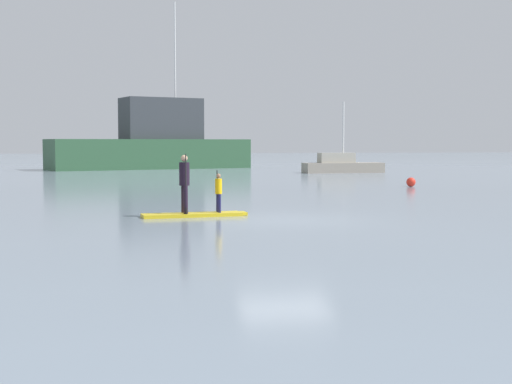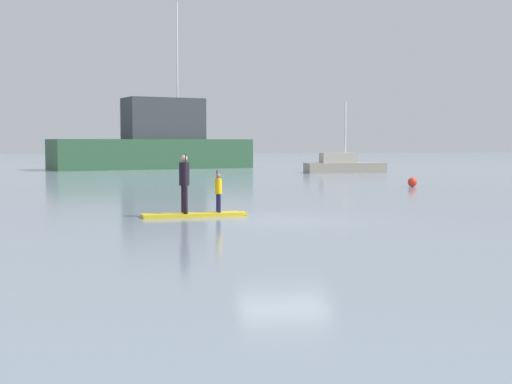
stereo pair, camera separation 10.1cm
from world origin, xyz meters
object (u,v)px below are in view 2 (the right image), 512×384
at_px(paddler_child_solo, 218,191).
at_px(paddleboard_near, 194,215).
at_px(paddler_adult, 184,180).
at_px(fishing_boat_green_midground, 344,165).
at_px(mooring_buoy_near, 412,182).
at_px(fishing_boat_white_large, 155,144).

bearing_deg(paddler_child_solo, paddleboard_near, -171.84).
height_order(paddler_adult, paddler_child_solo, paddler_adult).
xyz_separation_m(fishing_boat_green_midground, mooring_buoy_near, (-1.22, -15.77, -0.30)).
height_order(fishing_boat_green_midground, mooring_buoy_near, fishing_boat_green_midground).
distance_m(paddler_adult, paddler_child_solo, 1.05).
relative_size(fishing_boat_white_large, fishing_boat_green_midground, 2.92).
bearing_deg(paddler_child_solo, fishing_boat_white_large, 91.18).
height_order(paddleboard_near, fishing_boat_green_midground, fishing_boat_green_midground).
bearing_deg(paddleboard_near, fishing_boat_white_large, 90.12).
relative_size(paddleboard_near, fishing_boat_white_large, 0.19).
height_order(paddler_child_solo, fishing_boat_white_large, fishing_boat_white_large).
bearing_deg(mooring_buoy_near, fishing_boat_green_midground, 85.59).
bearing_deg(paddleboard_near, mooring_buoy_near, 46.79).
xyz_separation_m(paddler_adult, mooring_buoy_near, (11.65, 12.15, -0.83)).
relative_size(fishing_boat_green_midground, mooring_buoy_near, 12.74).
bearing_deg(fishing_boat_green_midground, mooring_buoy_near, -94.41).
bearing_deg(fishing_boat_white_large, fishing_boat_green_midground, -38.72).
distance_m(paddler_child_solo, fishing_boat_green_midground, 30.21).
bearing_deg(paddleboard_near, paddler_child_solo, 8.16).
distance_m(fishing_boat_white_large, mooring_buoy_near, 28.39).
xyz_separation_m(paddler_child_solo, fishing_boat_white_large, (-0.78, 37.93, 1.24)).
xyz_separation_m(paddler_adult, fishing_boat_white_large, (0.21, 38.07, 0.91)).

